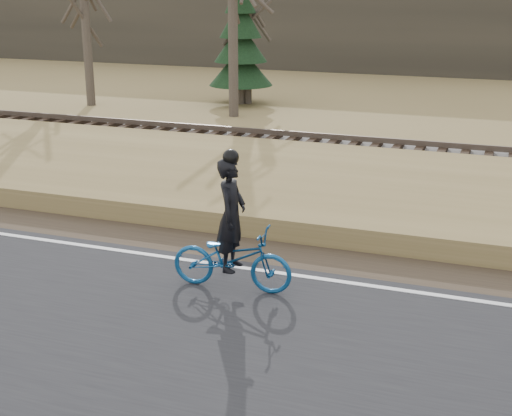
% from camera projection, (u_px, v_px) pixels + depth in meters
% --- Properties ---
extents(ground, '(120.00, 120.00, 0.00)m').
position_uv_depth(ground, '(246.00, 276.00, 12.37)').
color(ground, olive).
rests_on(ground, ground).
extents(road, '(120.00, 6.00, 0.06)m').
position_uv_depth(road, '(184.00, 340.00, 10.12)').
color(road, black).
rests_on(road, ground).
extents(edge_line, '(120.00, 0.12, 0.01)m').
position_uv_depth(edge_line, '(250.00, 269.00, 12.53)').
color(edge_line, silver).
rests_on(edge_line, road).
extents(shoulder, '(120.00, 1.60, 0.04)m').
position_uv_depth(shoulder, '(269.00, 252.00, 13.44)').
color(shoulder, '#473A2B').
rests_on(shoulder, ground).
extents(embankment, '(120.00, 5.00, 0.44)m').
position_uv_depth(embankment, '(312.00, 198.00, 16.06)').
color(embankment, olive).
rests_on(embankment, ground).
extents(ballast, '(120.00, 3.00, 0.45)m').
position_uv_depth(ballast, '(349.00, 159.00, 19.46)').
color(ballast, slate).
rests_on(ballast, ground).
extents(railroad, '(120.00, 2.40, 0.29)m').
position_uv_depth(railroad, '(350.00, 149.00, 19.37)').
color(railroad, black).
rests_on(railroad, ballast).
extents(treeline_backdrop, '(120.00, 4.00, 6.00)m').
position_uv_depth(treeline_backdrop, '(442.00, 16.00, 38.30)').
color(treeline_backdrop, '#383328').
rests_on(treeline_backdrop, ground).
extents(cyclist, '(2.05, 0.82, 2.35)m').
position_uv_depth(cyclist, '(232.00, 246.00, 11.54)').
color(cyclist, navy).
rests_on(cyclist, road).
extents(bare_tree_far_left, '(0.36, 0.36, 7.19)m').
position_uv_depth(bare_tree_far_left, '(85.00, 14.00, 28.04)').
color(bare_tree_far_left, '#4E4539').
rests_on(bare_tree_far_left, ground).
extents(bare_tree_left, '(0.36, 0.36, 7.15)m').
position_uv_depth(bare_tree_left, '(247.00, 14.00, 28.46)').
color(bare_tree_left, '#4E4539').
rests_on(bare_tree_left, ground).
extents(bare_tree_near_left, '(0.36, 0.36, 7.18)m').
position_uv_depth(bare_tree_near_left, '(233.00, 18.00, 25.68)').
color(bare_tree_near_left, '#4E4539').
rests_on(bare_tree_near_left, ground).
extents(conifer, '(2.60, 2.60, 5.15)m').
position_uv_depth(conifer, '(241.00, 44.00, 28.68)').
color(conifer, '#4E4539').
rests_on(conifer, ground).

